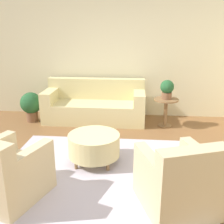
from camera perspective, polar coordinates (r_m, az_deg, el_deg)
name	(u,v)px	position (r m, az deg, el deg)	size (l,w,h in m)	color
ground_plane	(98,172)	(3.92, -2.98, -12.95)	(16.00, 16.00, 0.00)	brown
wall_back	(114,55)	(6.14, 0.47, 12.25)	(9.41, 0.12, 2.80)	beige
rug	(98,172)	(3.92, -2.98, -12.89)	(2.89, 2.42, 0.01)	#BCB2C1
couch	(95,106)	(5.87, -3.74, 1.29)	(2.20, 0.85, 0.91)	beige
armchair_left	(6,174)	(3.46, -22.13, -12.38)	(0.99, 1.03, 0.87)	#C6B289
armchair_right	(178,183)	(3.15, 14.23, -14.66)	(0.99, 1.03, 0.87)	#C6B289
ottoman_table	(94,145)	(4.05, -3.93, -7.13)	(0.79, 0.79, 0.46)	beige
side_table	(166,108)	(5.58, 11.62, 0.90)	(0.51, 0.51, 0.60)	olive
potted_plant_on_side_table	(167,89)	(5.47, 11.89, 4.99)	(0.28, 0.28, 0.39)	brown
potted_plant_floor	(31,105)	(6.06, -17.18, 1.56)	(0.47, 0.47, 0.66)	brown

